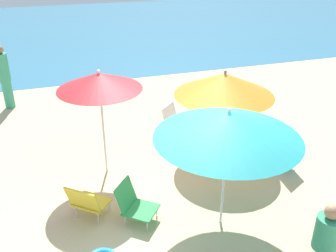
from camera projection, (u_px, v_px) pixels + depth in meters
The scene contains 11 objects.
ground_plane at pixel (173, 203), 6.48m from camera, with size 40.00×40.00×0.00m, color #D3BC8C.
sea_water at pixel (82, 29), 18.82m from camera, with size 40.00×16.00×0.01m, color teal.
umbrella_orange at pixel (225, 84), 7.40m from camera, with size 2.00×2.00×1.79m.
umbrella_red at pixel (99, 81), 6.53m from camera, with size 1.51×1.51×2.07m.
umbrella_teal at pixel (228, 125), 5.27m from camera, with size 2.13×2.13×2.01m.
beach_chair_b at pixel (87, 201), 5.96m from camera, with size 0.75×0.75×0.67m.
beach_chair_c at pixel (134, 203), 5.98m from camera, with size 0.75×0.73×0.65m.
beach_chair_d at pixel (284, 157), 7.30m from camera, with size 0.66×0.67×0.57m.
beach_chair_e at pixel (175, 119), 8.80m from camera, with size 0.78×0.78×0.60m.
person_a at pixel (5, 77), 9.75m from camera, with size 0.30×0.30×1.68m.
person_b at pixel (328, 232), 5.16m from camera, with size 0.56×0.51×0.95m.
Camera 1 is at (-1.67, -4.93, 4.08)m, focal length 40.29 mm.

